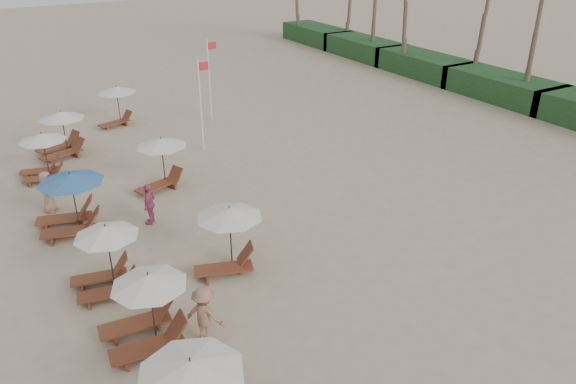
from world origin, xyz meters
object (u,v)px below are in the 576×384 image
lounger_station_4 (68,203)px  inland_station_2 (115,101)px  beachgoer_far_a (149,204)px  lounger_station_6 (59,135)px  lounger_station_3 (104,260)px  beachgoer_mid_a (214,367)px  lounger_station_5 (41,155)px  beachgoer_far_b (48,192)px  beachgoer_mid_b (205,315)px  inland_station_0 (227,234)px  flag_pole_near (201,101)px  inland_station_1 (159,160)px  lounger_station_2 (143,313)px

lounger_station_4 → inland_station_2: 12.39m
lounger_station_4 → beachgoer_far_a: 2.98m
lounger_station_4 → lounger_station_6: 8.27m
lounger_station_3 → beachgoer_mid_a: (1.23, -5.68, -0.35)m
lounger_station_5 → lounger_station_6: 2.86m
beachgoer_far_b → beachgoer_mid_b: bearing=-137.0°
lounger_station_5 → beachgoer_far_b: size_ratio=1.36×
lounger_station_4 → lounger_station_5: lounger_station_4 is taller
inland_station_0 → flag_pole_near: (3.59, 10.64, 1.25)m
inland_station_2 → beachgoer_far_b: (-5.28, -9.35, -0.57)m
lounger_station_4 → lounger_station_3: bearing=-87.6°
lounger_station_4 → beachgoer_mid_b: lounger_station_4 is taller
lounger_station_5 → beachgoer_mid_b: 14.17m
beachgoer_mid_b → beachgoer_far_b: 10.72m
inland_station_1 → beachgoer_far_b: inland_station_1 is taller
lounger_station_6 → beachgoer_far_a: size_ratio=1.60×
inland_station_1 → beachgoer_mid_b: (-2.23, -10.27, -0.48)m
lounger_station_2 → lounger_station_6: 15.81m
lounger_station_6 → inland_station_1: (3.08, -6.32, 0.31)m
inland_station_2 → beachgoer_mid_a: inland_station_2 is taller
lounger_station_3 → inland_station_2: (4.64, 15.99, 0.31)m
beachgoer_mid_a → lounger_station_2: bearing=-88.4°
inland_station_0 → lounger_station_3: bearing=166.7°
lounger_station_5 → inland_station_2: inland_station_2 is taller
beachgoer_far_a → inland_station_2: bearing=-153.9°
beachgoer_far_b → inland_station_2: bearing=0.6°
lounger_station_6 → inland_station_0: bearing=-78.1°
inland_station_2 → beachgoer_mid_a: size_ratio=1.67×
lounger_station_6 → beachgoer_mid_a: size_ratio=1.72×
lounger_station_3 → beachgoer_far_a: bearing=54.2°
beachgoer_far_b → beachgoer_far_a: bearing=-103.6°
beachgoer_mid_b → inland_station_0: bearing=-75.2°
lounger_station_4 → flag_pole_near: bearing=34.0°
inland_station_1 → beachgoer_mid_a: size_ratio=1.76×
lounger_station_2 → lounger_station_5: lounger_station_2 is taller
inland_station_2 → flag_pole_near: bearing=-66.1°
beachgoer_mid_a → beachgoer_far_b: beachgoer_far_b is taller
lounger_station_3 → flag_pole_near: 12.33m
lounger_station_5 → flag_pole_near: bearing=-3.5°
inland_station_1 → inland_station_2: bearing=86.2°
inland_station_2 → beachgoer_far_a: (-2.06, -12.42, -0.61)m
inland_station_1 → inland_station_2: (0.63, 9.53, 0.09)m
lounger_station_2 → lounger_station_5: (-0.60, 13.22, 0.13)m
lounger_station_2 → beachgoer_far_b: 9.70m
lounger_station_2 → beachgoer_mid_b: size_ratio=1.46×
lounger_station_3 → lounger_station_6: bearing=85.8°
beachgoer_mid_b → inland_station_1: bearing=-52.3°
inland_station_0 → inland_station_1: 7.37m
lounger_station_4 → inland_station_0: size_ratio=1.04×
lounger_station_2 → beachgoer_mid_a: 2.83m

